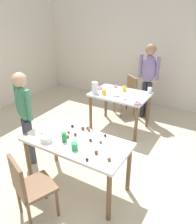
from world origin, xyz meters
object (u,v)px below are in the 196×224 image
(dining_table_near, at_px, (76,147))
(chair_far_table, at_px, (128,93))
(person_adult_far, at_px, (148,75))
(mixing_bowl, at_px, (46,139))
(person_girl_near, at_px, (24,112))
(pitcher_far, at_px, (95,88))
(soda_can, at_px, (64,137))
(dining_table_far, at_px, (120,99))
(chair_near_table, at_px, (29,185))

(dining_table_near, bearing_deg, chair_far_table, 98.56)
(person_adult_far, height_order, mixing_bowl, person_adult_far)
(dining_table_near, relative_size, mixing_bowl, 8.57)
(person_girl_near, distance_m, pitcher_far, 1.55)
(dining_table_near, bearing_deg, person_adult_far, 88.64)
(soda_can, xyz_separation_m, pitcher_far, (-0.57, 1.68, 0.05))
(chair_far_table, relative_size, mixing_bowl, 5.36)
(person_adult_far, relative_size, mixing_bowl, 9.99)
(dining_table_near, distance_m, person_girl_near, 1.01)
(person_girl_near, bearing_deg, person_adult_far, 67.22)
(chair_far_table, bearing_deg, dining_table_far, -78.59)
(chair_far_table, bearing_deg, person_adult_far, 0.48)
(dining_table_far, relative_size, mixing_bowl, 6.77)
(dining_table_far, relative_size, person_adult_far, 0.68)
(mixing_bowl, bearing_deg, person_girl_near, 157.72)
(dining_table_far, distance_m, person_girl_near, 1.91)
(mixing_bowl, bearing_deg, dining_table_far, 87.49)
(chair_far_table, distance_m, person_girl_near, 2.57)
(person_girl_near, height_order, person_adult_far, person_adult_far)
(person_adult_far, height_order, pitcher_far, person_adult_far)
(dining_table_far, xyz_separation_m, pitcher_far, (-0.45, -0.22, 0.22))
(chair_near_table, height_order, mixing_bowl, chair_near_table)
(dining_table_far, xyz_separation_m, mixing_bowl, (-0.09, -2.01, 0.14))
(dining_table_near, xyz_separation_m, chair_far_table, (-0.38, 2.53, -0.15))
(pitcher_far, bearing_deg, chair_near_table, -77.26)
(chair_near_table, bearing_deg, pitcher_far, 102.74)
(chair_near_table, distance_m, mixing_bowl, 0.61)
(dining_table_far, height_order, chair_near_table, chair_near_table)
(chair_near_table, distance_m, pitcher_far, 2.38)
(chair_near_table, height_order, person_girl_near, person_girl_near)
(chair_far_table, distance_m, person_adult_far, 0.66)
(dining_table_far, distance_m, mixing_bowl, 2.02)
(chair_near_table, bearing_deg, chair_far_table, 93.86)
(dining_table_far, xyz_separation_m, chair_near_table, (0.07, -2.52, -0.15))
(dining_table_near, distance_m, dining_table_far, 1.82)
(chair_far_table, height_order, soda_can, soda_can)
(mixing_bowl, height_order, soda_can, soda_can)
(dining_table_near, bearing_deg, chair_near_table, -102.86)
(dining_table_near, distance_m, person_adult_far, 2.56)
(chair_far_table, height_order, pitcher_far, pitcher_far)
(pitcher_far, bearing_deg, person_girl_near, -100.95)
(dining_table_near, relative_size, chair_far_table, 1.60)
(chair_near_table, relative_size, pitcher_far, 3.96)
(chair_far_table, distance_m, soda_can, 2.65)
(chair_near_table, distance_m, chair_far_table, 3.25)
(dining_table_near, bearing_deg, soda_can, -141.85)
(dining_table_near, xyz_separation_m, chair_near_table, (-0.16, -0.71, -0.15))
(pitcher_far, bearing_deg, chair_far_table, 72.27)
(soda_can, relative_size, pitcher_far, 0.56)
(dining_table_far, xyz_separation_m, soda_can, (0.12, -1.90, 0.17))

